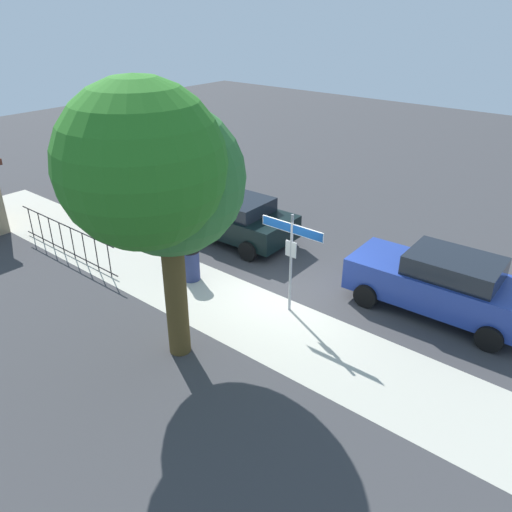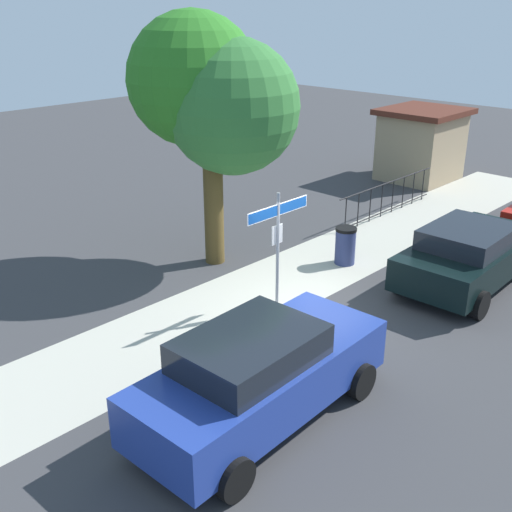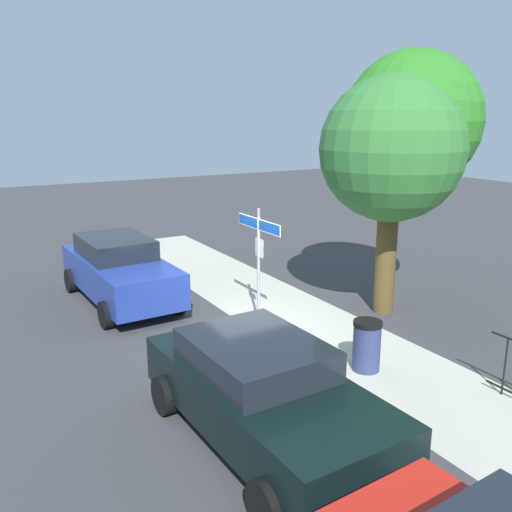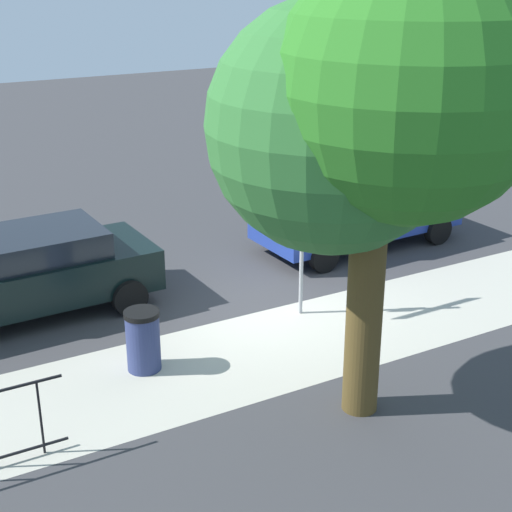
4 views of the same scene
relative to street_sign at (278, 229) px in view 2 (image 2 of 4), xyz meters
name	(u,v)px [view 2 (image 2 of 4)]	position (x,y,z in m)	size (l,w,h in m)	color
ground_plane	(302,310)	(0.38, -0.40, -1.91)	(60.00, 60.00, 0.00)	#38383A
sidewalk_strip	(313,268)	(2.38, 0.90, -1.91)	(24.00, 2.60, 0.00)	#B1AE9E
street_sign	(278,229)	(0.00, 0.00, 0.00)	(1.81, 0.07, 2.69)	#9EA0A5
shade_tree	(216,96)	(1.18, 3.09, 2.30)	(3.61, 4.17, 6.18)	#4F3E1E
car_blue	(260,374)	(-3.03, -2.36, -1.05)	(4.66, 2.12, 1.67)	navy
car_black	(470,254)	(4.15, -2.37, -1.11)	(4.50, 2.23, 1.52)	black
iron_fence	(387,197)	(7.30, 1.90, -1.34)	(5.03, 0.04, 1.07)	black
utility_shed	(421,144)	(11.81, 3.40, -0.56)	(3.00, 2.74, 2.64)	#998466
trash_bin	(345,245)	(3.17, 0.50, -1.41)	(0.55, 0.55, 0.98)	navy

